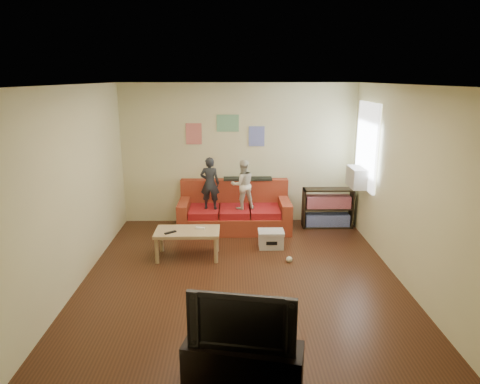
{
  "coord_description": "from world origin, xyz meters",
  "views": [
    {
      "loc": [
        -0.12,
        -5.67,
        2.79
      ],
      "look_at": [
        0.0,
        0.8,
        1.05
      ],
      "focal_mm": 32.0,
      "sensor_mm": 36.0,
      "label": 1
    }
  ],
  "objects_px": {
    "television": "(243,318)",
    "tv_stand": "(243,364)",
    "child_a": "(210,183)",
    "sofa": "(235,212)",
    "file_box": "(271,239)",
    "bookshelf": "(327,210)",
    "coffee_table": "(187,234)",
    "child_b": "(243,185)"
  },
  "relations": [
    {
      "from": "sofa",
      "to": "file_box",
      "type": "xyz_separation_m",
      "value": [
        0.61,
        -0.99,
        -0.16
      ]
    },
    {
      "from": "child_a",
      "to": "coffee_table",
      "type": "height_order",
      "value": "child_a"
    },
    {
      "from": "child_a",
      "to": "bookshelf",
      "type": "xyz_separation_m",
      "value": [
        2.23,
        0.19,
        -0.58
      ]
    },
    {
      "from": "coffee_table",
      "to": "bookshelf",
      "type": "bearing_deg",
      "value": 28.82
    },
    {
      "from": "sofa",
      "to": "coffee_table",
      "type": "bearing_deg",
      "value": -118.88
    },
    {
      "from": "child_b",
      "to": "coffee_table",
      "type": "height_order",
      "value": "child_b"
    },
    {
      "from": "child_a",
      "to": "television",
      "type": "height_order",
      "value": "child_a"
    },
    {
      "from": "sofa",
      "to": "tv_stand",
      "type": "bearing_deg",
      "value": -89.39
    },
    {
      "from": "television",
      "to": "file_box",
      "type": "bearing_deg",
      "value": 91.01
    },
    {
      "from": "coffee_table",
      "to": "child_a",
      "type": "bearing_deg",
      "value": 75.76
    },
    {
      "from": "bookshelf",
      "to": "child_a",
      "type": "bearing_deg",
      "value": -175.06
    },
    {
      "from": "child_a",
      "to": "tv_stand",
      "type": "height_order",
      "value": "child_a"
    },
    {
      "from": "child_b",
      "to": "coffee_table",
      "type": "bearing_deg",
      "value": 37.96
    },
    {
      "from": "bookshelf",
      "to": "tv_stand",
      "type": "height_order",
      "value": "bookshelf"
    },
    {
      "from": "child_a",
      "to": "bookshelf",
      "type": "distance_m",
      "value": 2.31
    },
    {
      "from": "child_b",
      "to": "bookshelf",
      "type": "relative_size",
      "value": 0.97
    },
    {
      "from": "child_a",
      "to": "coffee_table",
      "type": "relative_size",
      "value": 0.96
    },
    {
      "from": "sofa",
      "to": "file_box",
      "type": "relative_size",
      "value": 4.85
    },
    {
      "from": "child_a",
      "to": "television",
      "type": "bearing_deg",
      "value": 103.32
    },
    {
      "from": "child_b",
      "to": "tv_stand",
      "type": "relative_size",
      "value": 0.83
    },
    {
      "from": "sofa",
      "to": "child_b",
      "type": "distance_m",
      "value": 0.63
    },
    {
      "from": "child_b",
      "to": "tv_stand",
      "type": "xyz_separation_m",
      "value": [
        -0.1,
        -4.15,
        -0.69
      ]
    },
    {
      "from": "child_a",
      "to": "tv_stand",
      "type": "bearing_deg",
      "value": 103.32
    },
    {
      "from": "tv_stand",
      "to": "television",
      "type": "distance_m",
      "value": 0.49
    },
    {
      "from": "file_box",
      "to": "television",
      "type": "bearing_deg",
      "value": -99.55
    },
    {
      "from": "sofa",
      "to": "television",
      "type": "bearing_deg",
      "value": -89.39
    },
    {
      "from": "child_b",
      "to": "television",
      "type": "relative_size",
      "value": 0.93
    },
    {
      "from": "sofa",
      "to": "bookshelf",
      "type": "xyz_separation_m",
      "value": [
        1.78,
        0.02,
        0.03
      ]
    },
    {
      "from": "bookshelf",
      "to": "child_b",
      "type": "bearing_deg",
      "value": -173.25
    },
    {
      "from": "sofa",
      "to": "tv_stand",
      "type": "distance_m",
      "value": 4.32
    },
    {
      "from": "child_a",
      "to": "tv_stand",
      "type": "xyz_separation_m",
      "value": [
        0.5,
        -4.15,
        -0.71
      ]
    },
    {
      "from": "coffee_table",
      "to": "file_box",
      "type": "bearing_deg",
      "value": 15.62
    },
    {
      "from": "coffee_table",
      "to": "bookshelf",
      "type": "distance_m",
      "value": 2.89
    },
    {
      "from": "child_b",
      "to": "sofa",
      "type": "bearing_deg",
      "value": -64.2
    },
    {
      "from": "sofa",
      "to": "television",
      "type": "relative_size",
      "value": 2.12
    },
    {
      "from": "bookshelf",
      "to": "tv_stand",
      "type": "distance_m",
      "value": 4.68
    },
    {
      "from": "tv_stand",
      "to": "child_a",
      "type": "bearing_deg",
      "value": 109.72
    },
    {
      "from": "television",
      "to": "tv_stand",
      "type": "bearing_deg",
      "value": 10.56
    },
    {
      "from": "bookshelf",
      "to": "television",
      "type": "distance_m",
      "value": 4.69
    },
    {
      "from": "sofa",
      "to": "child_a",
      "type": "relative_size",
      "value": 2.14
    },
    {
      "from": "child_b",
      "to": "coffee_table",
      "type": "xyz_separation_m",
      "value": [
        -0.91,
        -1.2,
        -0.5
      ]
    },
    {
      "from": "child_a",
      "to": "television",
      "type": "relative_size",
      "value": 0.99
    }
  ]
}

